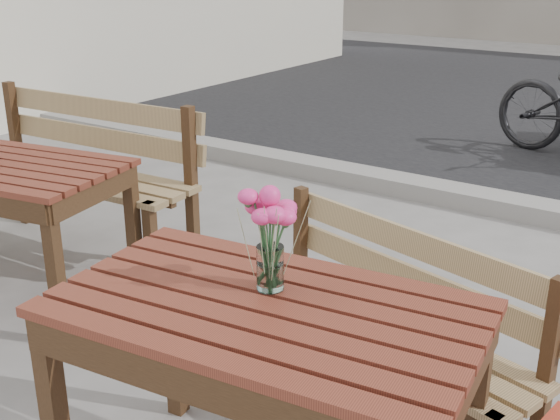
% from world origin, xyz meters
% --- Properties ---
extents(main_table, '(1.26, 0.83, 0.74)m').
position_xyz_m(main_table, '(-0.11, -0.08, 0.61)').
color(main_table, '#5A2417').
rests_on(main_table, ground).
extents(main_bench, '(1.29, 0.66, 0.77)m').
position_xyz_m(main_bench, '(-0.02, 0.59, 0.46)').
color(main_bench, olive).
rests_on(main_bench, ground).
extents(main_vase, '(0.17, 0.17, 0.31)m').
position_xyz_m(main_vase, '(-0.15, 0.00, 0.93)').
color(main_vase, white).
rests_on(main_vase, main_table).
extents(second_table, '(1.25, 0.87, 0.71)m').
position_xyz_m(second_table, '(-2.01, 0.41, 0.59)').
color(second_table, '#5A2417').
rests_on(second_table, ground).
extents(second_bench, '(1.52, 0.53, 0.93)m').
position_xyz_m(second_bench, '(-2.16, 1.05, 0.57)').
color(second_bench, olive).
rests_on(second_bench, ground).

